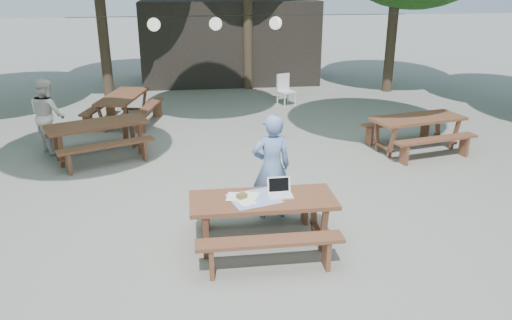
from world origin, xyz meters
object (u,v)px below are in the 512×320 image
object	(u,v)px
woman	(271,167)
plastic_chair	(286,96)
main_picnic_table	(263,222)
second_person	(48,115)
picnic_table_nw	(99,140)

from	to	relation	value
woman	plastic_chair	world-z (taller)	woman
main_picnic_table	second_person	size ratio (longest dim) A/B	1.24
picnic_table_nw	plastic_chair	xyz separation A→B (m)	(4.72, 3.89, -0.13)
picnic_table_nw	second_person	bearing A→B (deg)	130.24
main_picnic_table	plastic_chair	bearing A→B (deg)	76.92
main_picnic_table	second_person	xyz separation A→B (m)	(-3.96, 4.65, 0.42)
picnic_table_nw	plastic_chair	world-z (taller)	plastic_chair
second_person	plastic_chair	bearing A→B (deg)	-99.61
second_person	plastic_chair	xyz separation A→B (m)	(5.82, 3.34, -0.55)
main_picnic_table	second_person	distance (m)	6.12
second_person	picnic_table_nw	bearing A→B (deg)	-156.16
picnic_table_nw	second_person	size ratio (longest dim) A/B	1.47
picnic_table_nw	woman	size ratio (longest dim) A/B	1.41
plastic_chair	main_picnic_table	bearing A→B (deg)	-127.04
plastic_chair	second_person	bearing A→B (deg)	-174.11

